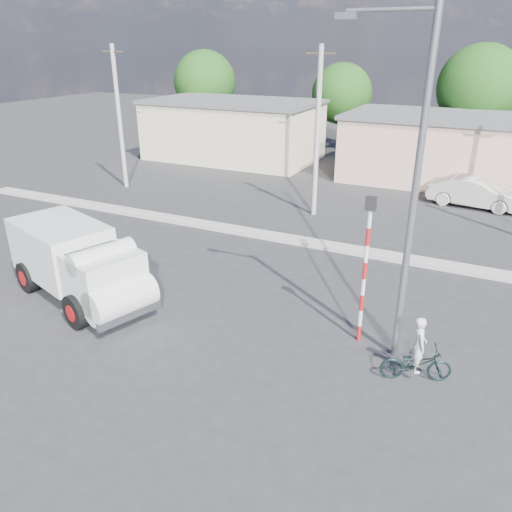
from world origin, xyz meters
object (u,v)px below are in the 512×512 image
at_px(car_cream, 475,192).
at_px(streetlight, 409,181).
at_px(traffic_pole, 366,259).
at_px(cyclist, 417,354).
at_px(truck, 79,263).
at_px(bicycle, 416,364).

relative_size(car_cream, streetlight, 0.52).
relative_size(traffic_pole, streetlight, 0.48).
bearing_deg(cyclist, truck, 70.87).
height_order(cyclist, traffic_pole, traffic_pole).
xyz_separation_m(truck, streetlight, (9.99, 1.30, 3.60)).
relative_size(car_cream, traffic_pole, 1.08).
bearing_deg(streetlight, traffic_pole, 162.27).
height_order(car_cream, traffic_pole, traffic_pole).
bearing_deg(streetlight, bicycle, -45.85).
height_order(bicycle, traffic_pole, traffic_pole).
bearing_deg(traffic_pole, cyclist, -33.36).
height_order(bicycle, car_cream, car_cream).
xyz_separation_m(truck, car_cream, (11.06, 17.00, -0.59)).
height_order(cyclist, car_cream, car_cream).
bearing_deg(bicycle, cyclist, -0.00).
height_order(truck, bicycle, truck).
bearing_deg(car_cream, truck, 154.29).
distance_m(truck, bicycle, 10.89).
relative_size(cyclist, streetlight, 0.17).
xyz_separation_m(traffic_pole, streetlight, (0.94, -0.30, 2.37)).
bearing_deg(cyclist, traffic_pole, 35.29).
height_order(traffic_pole, streetlight, streetlight).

